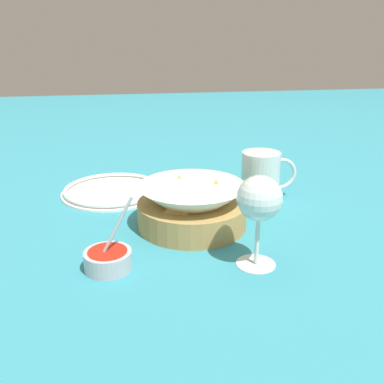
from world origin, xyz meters
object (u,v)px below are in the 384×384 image
food_basket (192,207)px  side_plate (113,190)px  sauce_cup (108,259)px  wine_glass (259,202)px  beer_mug (261,178)px

food_basket → side_plate: size_ratio=0.88×
sauce_cup → wine_glass: (0.23, -0.03, 0.09)m
beer_mug → side_plate: (-0.33, 0.09, -0.04)m
sauce_cup → beer_mug: 0.42m
beer_mug → side_plate: bearing=164.4°
sauce_cup → beer_mug: (0.33, 0.26, 0.03)m
food_basket → side_plate: 0.26m
sauce_cup → food_basket: bearing=41.2°
beer_mug → food_basket: bearing=-146.1°
sauce_cup → side_plate: size_ratio=0.51×
food_basket → wine_glass: bearing=-65.0°
side_plate → beer_mug: bearing=-15.6°
wine_glass → side_plate: wine_glass is taller
food_basket → side_plate: bearing=125.8°
beer_mug → side_plate: beer_mug is taller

